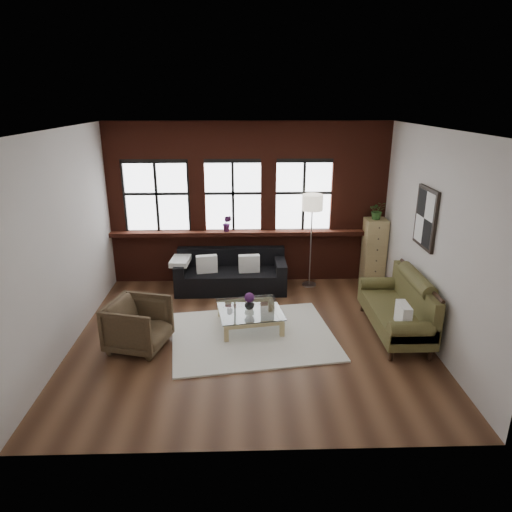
{
  "coord_description": "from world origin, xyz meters",
  "views": [
    {
      "loc": [
        -0.11,
        -6.46,
        3.61
      ],
      "look_at": [
        0.1,
        0.6,
        1.15
      ],
      "focal_mm": 32.0,
      "sensor_mm": 36.0,
      "label": 1
    }
  ],
  "objects_px": {
    "armchair": "(138,325)",
    "floor_lamp": "(311,238)",
    "vintage_settee": "(395,305)",
    "drawer_chest": "(374,252)",
    "vase": "(249,304)",
    "dark_sofa": "(231,271)",
    "coffee_table": "(250,318)"
  },
  "relations": [
    {
      "from": "dark_sofa",
      "to": "vintage_settee",
      "type": "relative_size",
      "value": 1.14
    },
    {
      "from": "dark_sofa",
      "to": "armchair",
      "type": "relative_size",
      "value": 2.56
    },
    {
      "from": "coffee_table",
      "to": "floor_lamp",
      "type": "distance_m",
      "value": 2.3
    },
    {
      "from": "drawer_chest",
      "to": "floor_lamp",
      "type": "height_order",
      "value": "floor_lamp"
    },
    {
      "from": "armchair",
      "to": "vase",
      "type": "height_order",
      "value": "armchair"
    },
    {
      "from": "dark_sofa",
      "to": "armchair",
      "type": "xyz_separation_m",
      "value": [
        -1.34,
        -2.18,
        -0.01
      ]
    },
    {
      "from": "armchair",
      "to": "drawer_chest",
      "type": "distance_m",
      "value": 4.88
    },
    {
      "from": "vintage_settee",
      "to": "vase",
      "type": "distance_m",
      "value": 2.33
    },
    {
      "from": "dark_sofa",
      "to": "floor_lamp",
      "type": "xyz_separation_m",
      "value": [
        1.58,
        0.16,
        0.62
      ]
    },
    {
      "from": "armchair",
      "to": "dark_sofa",
      "type": "bearing_deg",
      "value": -16.51
    },
    {
      "from": "dark_sofa",
      "to": "vase",
      "type": "relative_size",
      "value": 12.64
    },
    {
      "from": "drawer_chest",
      "to": "floor_lamp",
      "type": "xyz_separation_m",
      "value": [
        -1.29,
        -0.09,
        0.33
      ]
    },
    {
      "from": "vintage_settee",
      "to": "floor_lamp",
      "type": "height_order",
      "value": "floor_lamp"
    },
    {
      "from": "vase",
      "to": "armchair",
      "type": "bearing_deg",
      "value": -160.11
    },
    {
      "from": "coffee_table",
      "to": "dark_sofa",
      "type": "bearing_deg",
      "value": 102.15
    },
    {
      "from": "armchair",
      "to": "floor_lamp",
      "type": "height_order",
      "value": "floor_lamp"
    },
    {
      "from": "dark_sofa",
      "to": "armchair",
      "type": "distance_m",
      "value": 2.56
    },
    {
      "from": "drawer_chest",
      "to": "floor_lamp",
      "type": "distance_m",
      "value": 1.34
    },
    {
      "from": "armchair",
      "to": "floor_lamp",
      "type": "distance_m",
      "value": 3.8
    },
    {
      "from": "dark_sofa",
      "to": "drawer_chest",
      "type": "height_order",
      "value": "drawer_chest"
    },
    {
      "from": "coffee_table",
      "to": "drawer_chest",
      "type": "height_order",
      "value": "drawer_chest"
    },
    {
      "from": "armchair",
      "to": "vase",
      "type": "distance_m",
      "value": 1.79
    },
    {
      "from": "vintage_settee",
      "to": "vase",
      "type": "relative_size",
      "value": 11.09
    },
    {
      "from": "vintage_settee",
      "to": "coffee_table",
      "type": "xyz_separation_m",
      "value": [
        -2.32,
        0.28,
        -0.34
      ]
    },
    {
      "from": "dark_sofa",
      "to": "armchair",
      "type": "height_order",
      "value": "dark_sofa"
    },
    {
      "from": "coffee_table",
      "to": "vase",
      "type": "distance_m",
      "value": 0.25
    },
    {
      "from": "dark_sofa",
      "to": "floor_lamp",
      "type": "relative_size",
      "value": 1.06
    },
    {
      "from": "vintage_settee",
      "to": "coffee_table",
      "type": "distance_m",
      "value": 2.36
    },
    {
      "from": "armchair",
      "to": "coffee_table",
      "type": "distance_m",
      "value": 1.8
    },
    {
      "from": "vintage_settee",
      "to": "drawer_chest",
      "type": "relative_size",
      "value": 1.39
    },
    {
      "from": "vase",
      "to": "drawer_chest",
      "type": "relative_size",
      "value": 0.13
    },
    {
      "from": "coffee_table",
      "to": "drawer_chest",
      "type": "xyz_separation_m",
      "value": [
        2.53,
        1.83,
        0.51
      ]
    }
  ]
}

